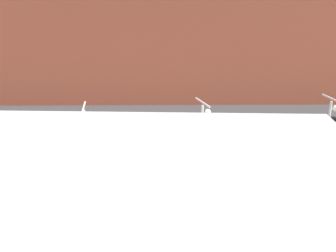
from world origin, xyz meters
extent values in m
plane|color=#38383A|center=(0.00, 0.00, 0.00)|extent=(80.00, 80.00, 0.00)
cube|color=gray|center=(0.00, 1.75, 0.00)|extent=(36.00, 3.50, 0.01)
cube|color=brown|center=(0.00, 5.20, 2.33)|extent=(36.00, 0.50, 4.65)
torus|color=black|center=(-1.40, 1.43, 0.34)|extent=(0.68, 0.15, 0.68)
torus|color=black|center=(-2.69, 1.29, 0.36)|extent=(0.74, 0.21, 0.73)
cylinder|color=silver|center=(-2.05, 1.36, 0.38)|extent=(1.23, 0.18, 0.06)
cube|color=#99999E|center=(-2.13, 1.35, 0.34)|extent=(0.34, 0.25, 0.28)
ellipsoid|color=#6B2D93|center=(-1.97, 1.37, 0.62)|extent=(0.46, 0.23, 0.20)
ellipsoid|color=#6B2D93|center=(-2.64, 1.30, 0.42)|extent=(0.46, 0.22, 0.10)
cube|color=black|center=(-2.33, 1.33, 0.56)|extent=(0.30, 0.23, 0.08)
cylinder|color=silver|center=(-1.44, 1.42, 0.65)|extent=(0.05, 0.05, 0.62)
cylinder|color=silver|center=(-1.44, 1.42, 1.01)|extent=(0.09, 0.58, 0.03)
sphere|color=white|center=(-1.34, 1.43, 0.83)|extent=(0.11, 0.11, 0.11)
cylinder|color=silver|center=(-2.38, 1.48, 0.26)|extent=(0.55, 0.12, 0.06)
torus|color=black|center=(0.55, 1.68, 0.34)|extent=(0.67, 0.29, 0.68)
torus|color=black|center=(-0.68, 1.27, 0.36)|extent=(0.73, 0.35, 0.73)
cylinder|color=silver|center=(-0.06, 1.48, 0.38)|extent=(1.19, 0.44, 0.06)
cube|color=#99999E|center=(-0.14, 1.45, 0.34)|extent=(0.37, 0.31, 0.28)
ellipsoid|color=red|center=(0.01, 1.50, 0.62)|extent=(0.48, 0.32, 0.20)
ellipsoid|color=red|center=(-0.63, 1.29, 0.42)|extent=(0.47, 0.31, 0.10)
cube|color=black|center=(-0.33, 1.39, 0.56)|extent=(0.33, 0.28, 0.08)
cylinder|color=silver|center=(0.51, 1.67, 0.65)|extent=(0.06, 0.06, 0.62)
cylinder|color=silver|center=(0.51, 1.67, 1.01)|extent=(0.21, 0.56, 0.03)
sphere|color=white|center=(0.61, 1.70, 0.83)|extent=(0.11, 0.11, 0.11)
cylinder|color=silver|center=(-0.42, 1.52, 0.26)|extent=(0.54, 0.23, 0.06)
torus|color=black|center=(2.82, 1.89, 0.34)|extent=(0.68, 0.21, 0.68)
torus|color=black|center=(1.55, 1.64, 0.36)|extent=(0.74, 0.27, 0.73)
cylinder|color=silver|center=(2.19, 1.77, 0.38)|extent=(1.22, 0.29, 0.06)
cube|color=#99999E|center=(2.11, 1.75, 0.34)|extent=(0.36, 0.28, 0.28)
ellipsoid|color=#197A38|center=(2.26, 1.78, 0.62)|extent=(0.47, 0.27, 0.20)
ellipsoid|color=#197A38|center=(1.60, 1.65, 0.42)|extent=(0.47, 0.26, 0.10)
cube|color=black|center=(1.91, 1.71, 0.56)|extent=(0.31, 0.25, 0.08)
cylinder|color=silver|center=(2.78, 1.88, 0.65)|extent=(0.05, 0.05, 0.62)
cylinder|color=silver|center=(2.78, 1.88, 1.01)|extent=(0.14, 0.58, 0.03)
sphere|color=white|center=(2.88, 1.90, 0.83)|extent=(0.11, 0.11, 0.11)
cylinder|color=silver|center=(1.84, 1.85, 0.26)|extent=(0.55, 0.16, 0.06)
camera|label=1|loc=(-0.15, -4.98, 2.92)|focal=43.96mm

